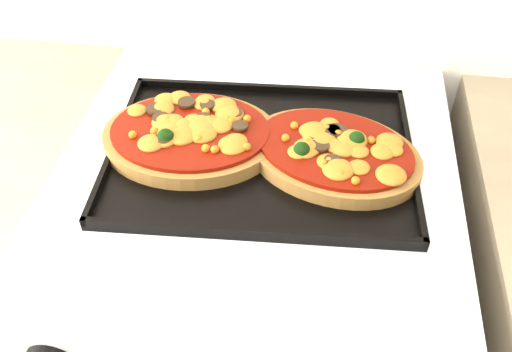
% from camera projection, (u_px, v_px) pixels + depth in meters
% --- Properties ---
extents(stove, '(0.60, 0.60, 0.91)m').
position_uv_depth(stove, '(256.00, 327.00, 1.16)').
color(stove, white).
rests_on(stove, floor).
extents(baking_tray, '(0.47, 0.36, 0.02)m').
position_uv_depth(baking_tray, '(261.00, 152.00, 0.84)').
color(baking_tray, black).
rests_on(baking_tray, stove).
extents(pizza_left, '(0.28, 0.22, 0.04)m').
position_uv_depth(pizza_left, '(190.00, 134.00, 0.85)').
color(pizza_left, '#A17137').
rests_on(pizza_left, baking_tray).
extents(pizza_right, '(0.29, 0.25, 0.04)m').
position_uv_depth(pizza_right, '(334.00, 152.00, 0.82)').
color(pizza_right, '#A17137').
rests_on(pizza_right, baking_tray).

